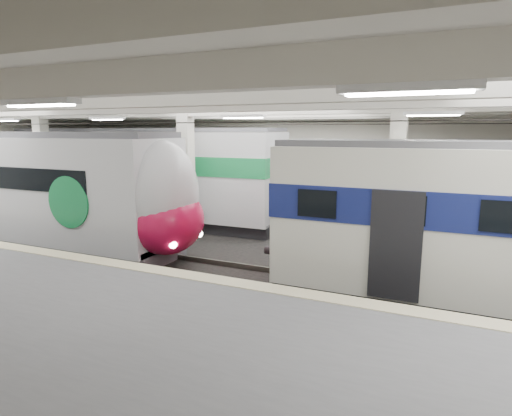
% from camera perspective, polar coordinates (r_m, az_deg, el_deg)
% --- Properties ---
extents(station_hall, '(36.00, 24.00, 5.75)m').
position_cam_1_polar(station_hall, '(11.68, -9.74, 4.16)').
color(station_hall, black).
rests_on(station_hall, ground).
extents(modern_emu, '(13.66, 2.82, 4.41)m').
position_cam_1_polar(modern_emu, '(17.74, -25.31, 1.88)').
color(modern_emu, silver).
rests_on(modern_emu, ground).
extents(far_train, '(14.43, 3.17, 4.58)m').
position_cam_1_polar(far_train, '(21.89, -15.03, 4.43)').
color(far_train, silver).
rests_on(far_train, ground).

